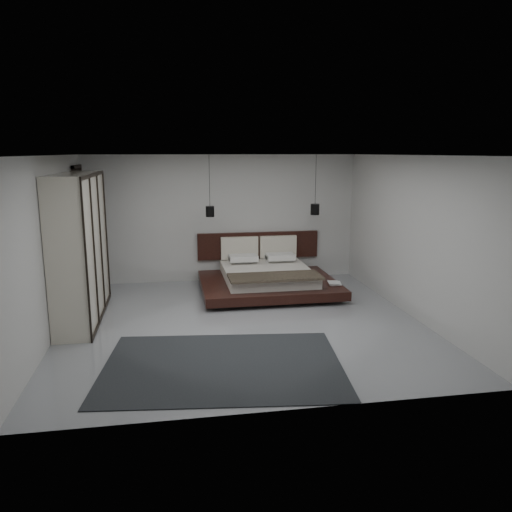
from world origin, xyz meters
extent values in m
plane|color=gray|center=(0.00, 0.00, 0.00)|extent=(6.00, 6.00, 0.00)
plane|color=white|center=(0.00, 0.00, 2.80)|extent=(6.00, 6.00, 0.00)
plane|color=#B8B8B6|center=(0.00, 3.00, 1.40)|extent=(6.00, 0.00, 6.00)
plane|color=#B8B8B6|center=(0.00, -3.00, 1.40)|extent=(6.00, 0.00, 6.00)
plane|color=#B8B8B6|center=(-3.00, 0.00, 1.40)|extent=(0.00, 6.00, 6.00)
plane|color=#B8B8B6|center=(3.00, 0.00, 1.40)|extent=(0.00, 6.00, 6.00)
cube|color=black|center=(-2.95, 2.45, 1.30)|extent=(0.05, 0.90, 2.60)
cube|color=black|center=(0.80, 1.75, 0.04)|extent=(2.17, 1.77, 0.08)
cube|color=black|center=(0.80, 1.75, 0.17)|extent=(2.76, 2.26, 0.18)
cube|color=silver|center=(0.80, 1.88, 0.36)|extent=(1.77, 1.97, 0.22)
cube|color=black|center=(0.80, 1.11, 0.50)|extent=(1.79, 0.69, 0.05)
cube|color=silver|center=(0.38, 2.64, 0.53)|extent=(0.61, 0.39, 0.12)
cube|color=silver|center=(1.21, 2.64, 0.53)|extent=(0.61, 0.39, 0.12)
cube|color=silver|center=(0.38, 2.50, 0.59)|extent=(0.61, 0.39, 0.12)
cube|color=silver|center=(1.21, 2.50, 0.59)|extent=(0.61, 0.39, 0.12)
cube|color=black|center=(0.80, 2.96, 0.77)|extent=(2.76, 0.08, 0.60)
cube|color=beige|center=(0.35, 2.87, 0.74)|extent=(0.84, 0.10, 0.50)
cube|color=beige|center=(1.24, 2.87, 0.74)|extent=(0.84, 0.10, 0.50)
imported|color=#99724C|center=(1.93, 1.26, 0.27)|extent=(0.30, 0.37, 0.03)
imported|color=#99724C|center=(1.91, 1.23, 0.30)|extent=(0.26, 0.32, 0.02)
cylinder|color=black|center=(-0.34, 2.34, 2.27)|extent=(0.01, 0.01, 1.05)
cylinder|color=black|center=(-0.34, 2.34, 1.64)|extent=(0.18, 0.18, 0.22)
cylinder|color=#FFE0B2|center=(-0.34, 2.34, 1.54)|extent=(0.13, 0.13, 0.01)
cylinder|color=black|center=(1.93, 2.34, 2.28)|extent=(0.01, 0.01, 1.04)
cylinder|color=black|center=(1.93, 2.34, 1.64)|extent=(0.19, 0.19, 0.23)
cylinder|color=#FFE0B2|center=(1.93, 2.34, 1.54)|extent=(0.14, 0.14, 0.01)
cube|color=beige|center=(-2.70, 0.74, 1.25)|extent=(0.58, 2.51, 2.51)
cube|color=black|center=(-2.40, 0.74, 2.48)|extent=(0.03, 2.51, 0.06)
cube|color=black|center=(-2.40, 0.74, 0.03)|extent=(0.03, 2.51, 0.06)
cube|color=black|center=(-2.40, -0.51, 1.25)|extent=(0.03, 0.05, 2.51)
cube|color=black|center=(-2.40, 0.32, 1.25)|extent=(0.03, 0.05, 2.51)
cube|color=black|center=(-2.40, 1.16, 1.25)|extent=(0.03, 0.05, 2.51)
cube|color=black|center=(-2.40, 1.99, 1.25)|extent=(0.03, 0.05, 2.51)
cube|color=black|center=(-0.52, -1.70, 0.01)|extent=(3.46, 2.66, 0.01)
camera|label=1|loc=(-1.15, -8.01, 2.85)|focal=35.00mm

